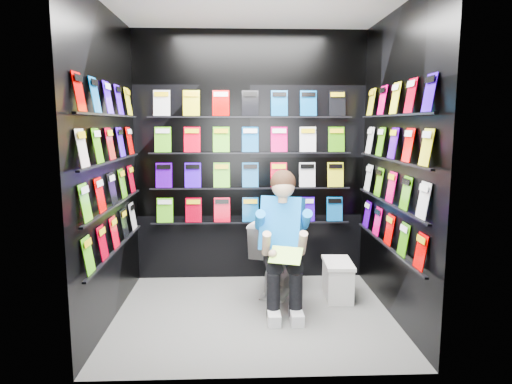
{
  "coord_description": "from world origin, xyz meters",
  "views": [
    {
      "loc": [
        -0.13,
        -3.78,
        1.65
      ],
      "look_at": [
        0.03,
        0.15,
        1.06
      ],
      "focal_mm": 32.0,
      "sensor_mm": 36.0,
      "label": 1
    }
  ],
  "objects": [
    {
      "name": "wall_front",
      "position": [
        0.0,
        -1.0,
        1.3
      ],
      "size": [
        2.4,
        0.04,
        2.6
      ],
      "primitive_type": "cube",
      "color": "black",
      "rests_on": "floor"
    },
    {
      "name": "comics_back",
      "position": [
        0.0,
        0.97,
        1.31
      ],
      "size": [
        2.1,
        0.06,
        1.37
      ],
      "primitive_type": null,
      "color": "#E1005D",
      "rests_on": "wall_back"
    },
    {
      "name": "reader",
      "position": [
        0.26,
        0.19,
        0.75
      ],
      "size": [
        0.71,
        0.85,
        1.34
      ],
      "primitive_type": null,
      "rotation": [
        0.0,
        0.0,
        -0.34
      ],
      "color": "blue",
      "rests_on": "toilet"
    },
    {
      "name": "comics_left",
      "position": [
        -1.17,
        0.0,
        1.31
      ],
      "size": [
        0.06,
        1.7,
        1.37
      ],
      "primitive_type": null,
      "color": "#E1005D",
      "rests_on": "wall_left"
    },
    {
      "name": "toilet",
      "position": [
        0.26,
        0.57,
        0.37
      ],
      "size": [
        0.64,
        0.85,
        0.73
      ],
      "primitive_type": "imported",
      "rotation": [
        0.0,
        0.0,
        2.8
      ],
      "color": "white",
      "rests_on": "floor"
    },
    {
      "name": "floor",
      "position": [
        0.0,
        0.0,
        0.0
      ],
      "size": [
        2.4,
        2.4,
        0.0
      ],
      "primitive_type": "plane",
      "color": "#5A5A57",
      "rests_on": "ground"
    },
    {
      "name": "longbox_lid",
      "position": [
        0.82,
        0.37,
        0.34
      ],
      "size": [
        0.28,
        0.47,
        0.03
      ],
      "primitive_type": "cube",
      "rotation": [
        0.0,
        0.0,
        -0.05
      ],
      "color": "silver",
      "rests_on": "longbox"
    },
    {
      "name": "held_comic",
      "position": [
        0.26,
        -0.16,
        0.58
      ],
      "size": [
        0.3,
        0.23,
        0.11
      ],
      "primitive_type": "cube",
      "rotation": [
        -0.96,
        0.0,
        -0.34
      ],
      "color": "green",
      "rests_on": "reader"
    },
    {
      "name": "longbox",
      "position": [
        0.82,
        0.37,
        0.16
      ],
      "size": [
        0.26,
        0.45,
        0.33
      ],
      "primitive_type": "cube",
      "rotation": [
        0.0,
        0.0,
        -0.05
      ],
      "color": "silver",
      "rests_on": "floor"
    },
    {
      "name": "wall_back",
      "position": [
        0.0,
        1.0,
        1.3
      ],
      "size": [
        2.4,
        0.04,
        2.6
      ],
      "primitive_type": "cube",
      "color": "black",
      "rests_on": "floor"
    },
    {
      "name": "wall_right",
      "position": [
        1.2,
        0.0,
        1.3
      ],
      "size": [
        0.04,
        2.0,
        2.6
      ],
      "primitive_type": "cube",
      "color": "black",
      "rests_on": "floor"
    },
    {
      "name": "wall_left",
      "position": [
        -1.2,
        0.0,
        1.3
      ],
      "size": [
        0.04,
        2.0,
        2.6
      ],
      "primitive_type": "cube",
      "color": "black",
      "rests_on": "floor"
    },
    {
      "name": "ceiling",
      "position": [
        0.0,
        0.0,
        2.6
      ],
      "size": [
        2.4,
        2.4,
        0.0
      ],
      "primitive_type": "plane",
      "color": "white",
      "rests_on": "floor"
    },
    {
      "name": "comics_right",
      "position": [
        1.17,
        0.0,
        1.31
      ],
      "size": [
        0.06,
        1.7,
        1.37
      ],
      "primitive_type": null,
      "color": "#E1005D",
      "rests_on": "wall_right"
    }
  ]
}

